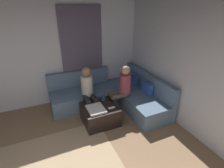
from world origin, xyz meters
The scene contains 10 objects.
wall_back centered at (0.00, 2.94, 1.35)m, with size 6.00×0.12×2.70m, color silver.
wall_left centered at (-2.94, 0.00, 1.35)m, with size 0.12×6.00×2.70m, color silver.
curtain_panel centered at (-2.84, 1.30, 1.25)m, with size 0.06×1.10×2.50m, color #595166.
sectional_couch centered at (-2.08, 1.88, 0.28)m, with size 2.10×2.55×0.87m.
ottoman centered at (-1.50, 1.26, 0.21)m, with size 0.76×0.76×0.42m, color black.
folded_blanket centered at (-1.40, 1.14, 0.44)m, with size 0.44×0.36×0.04m, color white.
coffee_mug centered at (-1.72, 1.44, 0.47)m, with size 0.08×0.08×0.10m, color #334C72.
game_remote centered at (-1.32, 1.48, 0.43)m, with size 0.05×0.15×0.02m, color white.
person_on_couch_back centered at (-1.73, 1.93, 0.66)m, with size 0.30×0.60×1.20m.
person_on_couch_side centered at (-1.93, 1.15, 0.66)m, with size 0.60×0.30×1.20m.
Camera 1 is at (1.61, 0.17, 2.50)m, focal length 27.38 mm.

